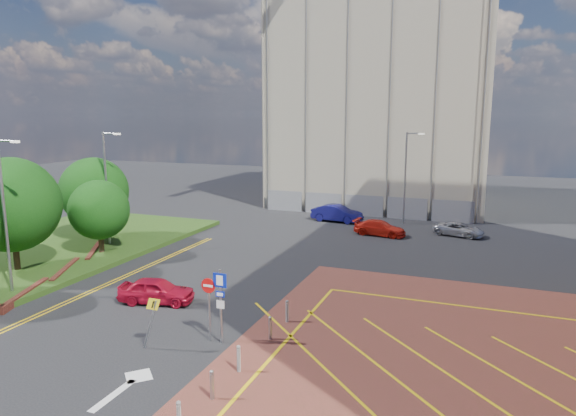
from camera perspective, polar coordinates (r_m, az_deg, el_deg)
The scene contains 18 objects.
ground at distance 21.96m, azimuth -9.85°, elevation -15.35°, with size 140.00×140.00×0.00m, color black.
grass_bed at distance 37.62m, azimuth -29.19°, elevation -5.33°, with size 14.00×32.00×0.30m, color #264315.
retaining_wall at distance 30.56m, azimuth -27.42°, elevation -8.50°, with size 6.06×20.33×0.40m.
tree_b at distance 34.29m, azimuth -28.38°, elevation 0.32°, with size 5.60×5.60×6.74m.
tree_c at distance 36.49m, azimuth -20.26°, elevation -0.19°, with size 4.00×4.00×4.90m.
tree_d at distance 40.58m, azimuth -20.73°, elevation 1.75°, with size 5.00×5.00×6.08m.
lamp_left_near at distance 29.99m, azimuth -28.91°, elevation -0.17°, with size 1.53×0.16×8.00m.
lamp_left_far at distance 38.37m, azimuth -19.47°, elevation 2.56°, with size 1.53×0.16×8.00m.
lamp_back at distance 45.61m, azimuth 13.00°, elevation 3.66°, with size 1.53×0.16×8.00m.
sign_cluster at distance 21.84m, azimuth -8.00°, elevation -9.87°, with size 1.17×0.12×3.20m.
warning_sign at distance 21.82m, azimuth -14.95°, elevation -11.63°, with size 0.81×0.43×2.24m.
bollard_row at distance 19.43m, azimuth -6.42°, elevation -17.30°, with size 0.14×11.14×0.90m.
construction_building at distance 57.84m, azimuth 10.92°, elevation 11.69°, with size 21.20×19.20×22.00m, color #ABA38C.
construction_fence at distance 48.55m, azimuth 9.58°, elevation 0.17°, with size 21.60×0.06×2.00m, color gray.
car_red_left at distance 27.24m, azimuth -14.40°, elevation -8.87°, with size 1.53×3.81×1.30m, color red.
car_blue_back at distance 46.09m, azimuth 5.46°, elevation -0.59°, with size 1.59×4.56×1.50m, color #12115C.
car_red_back at distance 41.35m, azimuth 10.16°, elevation -2.20°, with size 1.67×4.12×1.19m, color red.
car_silver_back at distance 42.73m, azimuth 18.45°, elevation -2.25°, with size 1.77×3.85×1.07m, color #ABACB2.
Camera 1 is at (10.37, -16.88, 9.47)m, focal length 32.00 mm.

